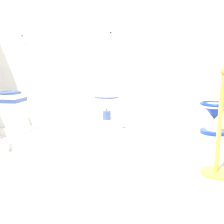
{
  "coord_description": "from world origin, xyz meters",
  "views": [
    {
      "loc": [
        2.68,
        -1.04,
        0.96
      ],
      "look_at": [
        2.26,
        1.97,
        0.41
      ],
      "focal_mm": 39.19,
      "sensor_mm": 36.0,
      "label": 1
    }
  ],
  "objects_px": {
    "plinth_block_leftmost": "(107,130)",
    "antique_toilet_central_ornate": "(215,113)",
    "antique_toilet_leftmost": "(107,103)",
    "stanchion_post_near_right": "(218,146)",
    "antique_toilet_pale_glazed": "(11,107)",
    "plinth_block_central_ornate": "(213,138)",
    "plinth_block_pale_glazed": "(12,129)",
    "info_placard_first": "(25,39)",
    "info_placard_second": "(113,35)"
  },
  "relations": [
    {
      "from": "plinth_block_leftmost",
      "to": "antique_toilet_central_ornate",
      "type": "relative_size",
      "value": 1.06
    },
    {
      "from": "antique_toilet_leftmost",
      "to": "stanchion_post_near_right",
      "type": "height_order",
      "value": "stanchion_post_near_right"
    },
    {
      "from": "antique_toilet_pale_glazed",
      "to": "plinth_block_central_ornate",
      "type": "bearing_deg",
      "value": -0.85
    },
    {
      "from": "plinth_block_pale_glazed",
      "to": "info_placard_first",
      "type": "height_order",
      "value": "info_placard_first"
    },
    {
      "from": "info_placard_second",
      "to": "antique_toilet_pale_glazed",
      "type": "bearing_deg",
      "value": -159.21
    },
    {
      "from": "plinth_block_leftmost",
      "to": "plinth_block_central_ornate",
      "type": "bearing_deg",
      "value": -2.5
    },
    {
      "from": "antique_toilet_pale_glazed",
      "to": "plinth_block_central_ornate",
      "type": "distance_m",
      "value": 2.6
    },
    {
      "from": "plinth_block_leftmost",
      "to": "antique_toilet_central_ornate",
      "type": "xyz_separation_m",
      "value": [
        1.29,
        -0.06,
        0.26
      ]
    },
    {
      "from": "stanchion_post_near_right",
      "to": "antique_toilet_pale_glazed",
      "type": "bearing_deg",
      "value": 162.28
    },
    {
      "from": "antique_toilet_central_ornate",
      "to": "info_placard_second",
      "type": "bearing_deg",
      "value": 157.27
    },
    {
      "from": "antique_toilet_pale_glazed",
      "to": "info_placard_first",
      "type": "relative_size",
      "value": 3.15
    },
    {
      "from": "info_placard_second",
      "to": "stanchion_post_near_right",
      "type": "height_order",
      "value": "info_placard_second"
    },
    {
      "from": "antique_toilet_leftmost",
      "to": "plinth_block_central_ornate",
      "type": "xyz_separation_m",
      "value": [
        1.29,
        -0.06,
        -0.38
      ]
    },
    {
      "from": "plinth_block_pale_glazed",
      "to": "plinth_block_central_ornate",
      "type": "xyz_separation_m",
      "value": [
        2.58,
        -0.04,
        -0.0
      ]
    },
    {
      "from": "info_placard_first",
      "to": "stanchion_post_near_right",
      "type": "distance_m",
      "value": 2.95
    },
    {
      "from": "plinth_block_pale_glazed",
      "to": "info_placard_second",
      "type": "height_order",
      "value": "info_placard_second"
    },
    {
      "from": "antique_toilet_leftmost",
      "to": "info_placard_second",
      "type": "height_order",
      "value": "info_placard_second"
    },
    {
      "from": "plinth_block_central_ornate",
      "to": "info_placard_first",
      "type": "distance_m",
      "value": 2.9
    },
    {
      "from": "plinth_block_pale_glazed",
      "to": "stanchion_post_near_right",
      "type": "height_order",
      "value": "stanchion_post_near_right"
    },
    {
      "from": "antique_toilet_central_ornate",
      "to": "antique_toilet_leftmost",
      "type": "bearing_deg",
      "value": 177.5
    },
    {
      "from": "plinth_block_pale_glazed",
      "to": "info_placard_second",
      "type": "xyz_separation_m",
      "value": [
        1.31,
        0.5,
        1.26
      ]
    },
    {
      "from": "plinth_block_pale_glazed",
      "to": "antique_toilet_central_ornate",
      "type": "height_order",
      "value": "antique_toilet_central_ornate"
    },
    {
      "from": "plinth_block_pale_glazed",
      "to": "info_placard_second",
      "type": "bearing_deg",
      "value": 20.79
    },
    {
      "from": "info_placard_first",
      "to": "antique_toilet_leftmost",
      "type": "bearing_deg",
      "value": -20.46
    },
    {
      "from": "plinth_block_pale_glazed",
      "to": "antique_toilet_central_ornate",
      "type": "relative_size",
      "value": 1.0
    },
    {
      "from": "plinth_block_central_ornate",
      "to": "antique_toilet_leftmost",
      "type": "bearing_deg",
      "value": 177.5
    },
    {
      "from": "antique_toilet_pale_glazed",
      "to": "info_placard_second",
      "type": "bearing_deg",
      "value": 20.79
    },
    {
      "from": "antique_toilet_pale_glazed",
      "to": "stanchion_post_near_right",
      "type": "bearing_deg",
      "value": -17.72
    },
    {
      "from": "stanchion_post_near_right",
      "to": "info_placard_first",
      "type": "bearing_deg",
      "value": 152.27
    },
    {
      "from": "antique_toilet_central_ornate",
      "to": "info_placard_first",
      "type": "bearing_deg",
      "value": 168.26
    },
    {
      "from": "plinth_block_pale_glazed",
      "to": "info_placard_first",
      "type": "bearing_deg",
      "value": 88.91
    },
    {
      "from": "plinth_block_pale_glazed",
      "to": "plinth_block_central_ornate",
      "type": "height_order",
      "value": "plinth_block_pale_glazed"
    },
    {
      "from": "stanchion_post_near_right",
      "to": "plinth_block_leftmost",
      "type": "bearing_deg",
      "value": 145.12
    },
    {
      "from": "antique_toilet_central_ornate",
      "to": "info_placard_second",
      "type": "relative_size",
      "value": 2.73
    },
    {
      "from": "antique_toilet_leftmost",
      "to": "info_placard_second",
      "type": "distance_m",
      "value": 1.0
    },
    {
      "from": "antique_toilet_pale_glazed",
      "to": "antique_toilet_central_ornate",
      "type": "height_order",
      "value": "antique_toilet_pale_glazed"
    },
    {
      "from": "antique_toilet_central_ornate",
      "to": "stanchion_post_near_right",
      "type": "xyz_separation_m",
      "value": [
        -0.15,
        -0.74,
        -0.16
      ]
    },
    {
      "from": "plinth_block_central_ornate",
      "to": "info_placard_second",
      "type": "distance_m",
      "value": 1.87
    },
    {
      "from": "antique_toilet_pale_glazed",
      "to": "stanchion_post_near_right",
      "type": "relative_size",
      "value": 0.48
    },
    {
      "from": "antique_toilet_central_ornate",
      "to": "info_placard_second",
      "type": "height_order",
      "value": "info_placard_second"
    },
    {
      "from": "info_placard_first",
      "to": "stanchion_post_near_right",
      "type": "relative_size",
      "value": 0.15
    },
    {
      "from": "antique_toilet_pale_glazed",
      "to": "stanchion_post_near_right",
      "type": "xyz_separation_m",
      "value": [
        2.43,
        -0.78,
        -0.17
      ]
    },
    {
      "from": "plinth_block_pale_glazed",
      "to": "plinth_block_leftmost",
      "type": "bearing_deg",
      "value": 0.79
    },
    {
      "from": "plinth_block_leftmost",
      "to": "info_placard_second",
      "type": "bearing_deg",
      "value": 88.18
    },
    {
      "from": "antique_toilet_central_ornate",
      "to": "stanchion_post_near_right",
      "type": "distance_m",
      "value": 0.77
    },
    {
      "from": "antique_toilet_pale_glazed",
      "to": "plinth_block_leftmost",
      "type": "bearing_deg",
      "value": 0.79
    },
    {
      "from": "plinth_block_pale_glazed",
      "to": "info_placard_first",
      "type": "distance_m",
      "value": 1.33
    },
    {
      "from": "plinth_block_pale_glazed",
      "to": "plinth_block_leftmost",
      "type": "height_order",
      "value": "plinth_block_leftmost"
    },
    {
      "from": "plinth_block_pale_glazed",
      "to": "antique_toilet_pale_glazed",
      "type": "relative_size",
      "value": 0.82
    },
    {
      "from": "antique_toilet_pale_glazed",
      "to": "plinth_block_leftmost",
      "type": "height_order",
      "value": "antique_toilet_pale_glazed"
    }
  ]
}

